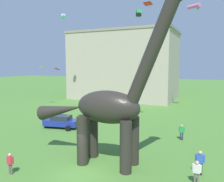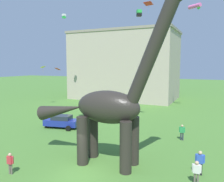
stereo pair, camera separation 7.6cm
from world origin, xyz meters
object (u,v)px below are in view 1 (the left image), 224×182
at_px(person_photographer, 182,131).
at_px(kite_mid_center, 57,69).
at_px(kite_far_right, 195,6).
at_px(kite_high_left, 139,13).
at_px(parked_sedan_left, 61,121).
at_px(kite_near_low, 63,16).
at_px(person_vendor_side, 200,160).
at_px(kite_apex, 148,4).
at_px(kite_mid_right, 42,67).
at_px(person_watching_child, 197,170).
at_px(person_strolling_adult, 10,162).
at_px(dinosaur_sculpture, 107,107).

height_order(person_photographer, kite_mid_center, kite_mid_center).
distance_m(kite_far_right, kite_high_left, 10.11).
xyz_separation_m(parked_sedan_left, kite_near_low, (-8.68, 12.84, 15.69)).
xyz_separation_m(kite_high_left, kite_near_low, (-15.99, 5.34, 1.97)).
relative_size(person_vendor_side, kite_apex, 1.36).
xyz_separation_m(kite_mid_right, kite_mid_center, (6.55, -4.14, -0.23)).
bearing_deg(person_photographer, person_watching_child, -90.18).
relative_size(person_watching_child, kite_mid_center, 1.32).
relative_size(person_watching_child, person_strolling_adult, 1.03).
distance_m(person_vendor_side, kite_far_right, 26.36).
distance_m(person_photographer, kite_far_right, 20.78).
relative_size(kite_near_low, kite_apex, 0.59).
bearing_deg(parked_sedan_left, kite_near_low, 112.23).
bearing_deg(person_strolling_adult, kite_apex, -28.75).
relative_size(kite_mid_right, kite_mid_center, 0.99).
bearing_deg(kite_mid_right, parked_sedan_left, -41.75).
bearing_deg(kite_apex, dinosaur_sculpture, -89.45).
height_order(dinosaur_sculpture, person_photographer, dinosaur_sculpture).
distance_m(person_photographer, person_strolling_adult, 16.21).
relative_size(person_photographer, kite_far_right, 0.76).
height_order(dinosaur_sculpture, kite_apex, kite_apex).
relative_size(person_strolling_adult, kite_high_left, 1.81).
bearing_deg(kite_apex, kite_far_right, 69.93).
height_order(person_watching_child, kite_high_left, kite_high_left).
xyz_separation_m(parked_sedan_left, person_watching_child, (16.30, -7.62, 0.16)).
bearing_deg(kite_high_left, kite_near_low, 161.52).
bearing_deg(person_strolling_adult, person_photographer, -47.40).
bearing_deg(person_photographer, kite_mid_center, 150.43).
relative_size(person_photographer, kite_near_low, 2.15).
xyz_separation_m(person_photographer, person_strolling_adult, (-9.92, -12.82, -0.05)).
bearing_deg(kite_near_low, parked_sedan_left, -55.94).
bearing_deg(person_strolling_adult, person_watching_child, -81.55).
height_order(parked_sedan_left, kite_high_left, kite_high_left).
xyz_separation_m(parked_sedan_left, kite_apex, (9.57, 3.91, 13.88)).
relative_size(person_watching_child, kite_mid_right, 1.32).
height_order(parked_sedan_left, person_strolling_adult, parked_sedan_left).
bearing_deg(kite_apex, person_watching_child, -59.73).
height_order(person_watching_child, kite_far_right, kite_far_right).
relative_size(dinosaur_sculpture, kite_mid_right, 10.40).
xyz_separation_m(dinosaur_sculpture, person_vendor_side, (6.71, 1.02, -3.46)).
bearing_deg(person_watching_child, person_vendor_side, 123.23).
bearing_deg(kite_high_left, dinosaur_sculpture, -80.79).
relative_size(person_watching_child, kite_near_low, 2.10).
xyz_separation_m(dinosaur_sculpture, kite_mid_center, (-15.45, 13.98, 2.57)).
xyz_separation_m(kite_far_right, kite_mid_center, (-19.44, -8.27, -9.37)).
xyz_separation_m(dinosaur_sculpture, kite_mid_right, (-21.99, 18.12, 2.80)).
bearing_deg(person_strolling_adult, kite_far_right, -29.16).
distance_m(person_vendor_side, kite_near_low, 35.01).
bearing_deg(person_vendor_side, kite_high_left, 64.23).
distance_m(parked_sedan_left, person_strolling_adult, 12.31).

